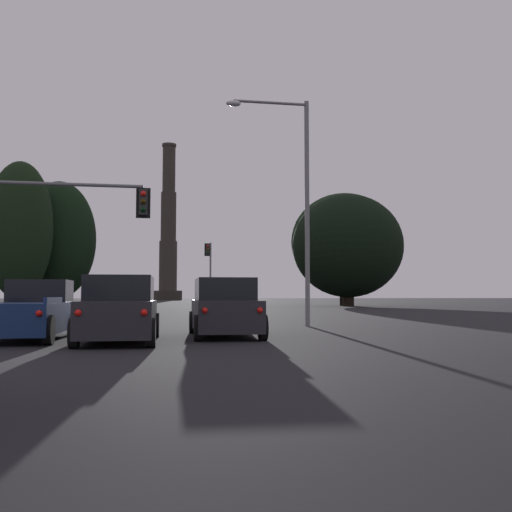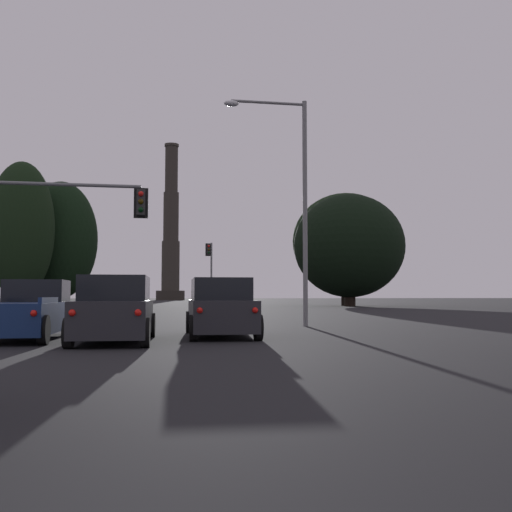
# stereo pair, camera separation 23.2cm
# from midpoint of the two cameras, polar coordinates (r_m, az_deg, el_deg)

# --- Properties ---
(suv_center_lane_front) EXTENTS (2.27, 4.97, 1.86)m
(suv_center_lane_front) POSITION_cam_midpoint_polar(r_m,az_deg,el_deg) (17.40, -12.87, -5.05)
(suv_center_lane_front) COLOR #232328
(suv_center_lane_front) RESTS_ON ground_plane
(suv_right_lane_front) EXTENTS (2.24, 4.95, 1.86)m
(suv_right_lane_front) POSITION_cam_midpoint_polar(r_m,az_deg,el_deg) (19.32, -3.06, -5.00)
(suv_right_lane_front) COLOR #232328
(suv_right_lane_front) RESTS_ON ground_plane
(pickup_truck_left_lane_front) EXTENTS (2.27, 5.54, 1.82)m
(pickup_truck_left_lane_front) POSITION_cam_midpoint_polar(r_m,az_deg,el_deg) (19.50, -20.66, -5.03)
(pickup_truck_left_lane_front) COLOR navy
(pickup_truck_left_lane_front) RESTS_ON ground_plane
(traffic_light_far_right) EXTENTS (0.78, 0.50, 6.50)m
(traffic_light_far_right) POSITION_cam_midpoint_polar(r_m,az_deg,el_deg) (58.81, -4.28, -0.92)
(traffic_light_far_right) COLOR slate
(traffic_light_far_right) RESTS_ON ground_plane
(traffic_light_overhead_left) EXTENTS (6.70, 0.50, 5.83)m
(traffic_light_overhead_left) POSITION_cam_midpoint_polar(r_m,az_deg,el_deg) (25.10, -19.84, 3.75)
(traffic_light_overhead_left) COLOR slate
(traffic_light_overhead_left) RESTS_ON ground_plane
(street_lamp) EXTENTS (3.65, 0.36, 9.79)m
(street_lamp) POSITION_cam_midpoint_polar(r_m,az_deg,el_deg) (26.03, 3.80, 6.50)
(street_lamp) COLOR slate
(street_lamp) RESTS_ON ground_plane
(smokestack) EXTENTS (8.26, 8.26, 45.79)m
(smokestack) POSITION_cam_midpoint_polar(r_m,az_deg,el_deg) (175.89, -8.08, 1.68)
(smokestack) COLOR #2B2722
(smokestack) RESTS_ON ground_plane
(treeline_left_mid) EXTENTS (13.67, 12.31, 13.77)m
(treeline_left_mid) POSITION_cam_midpoint_polar(r_m,az_deg,el_deg) (74.31, 8.97, 0.97)
(treeline_left_mid) COLOR black
(treeline_left_mid) RESTS_ON ground_plane
(treeline_right_mid) EXTENTS (8.55, 7.69, 14.76)m
(treeline_right_mid) POSITION_cam_midpoint_polar(r_m,az_deg,el_deg) (73.88, -18.05, 1.47)
(treeline_right_mid) COLOR black
(treeline_right_mid) RESTS_ON ground_plane
(treeline_far_left) EXTENTS (7.01, 6.31, 15.86)m
(treeline_far_left) POSITION_cam_midpoint_polar(r_m,az_deg,el_deg) (69.33, -21.40, 2.34)
(treeline_far_left) COLOR black
(treeline_far_left) RESTS_ON ground_plane
(treeline_center_right) EXTENTS (13.94, 12.54, 14.62)m
(treeline_center_right) POSITION_cam_midpoint_polar(r_m,az_deg,el_deg) (78.53, 8.66, 1.34)
(treeline_center_right) COLOR black
(treeline_center_right) RESTS_ON ground_plane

